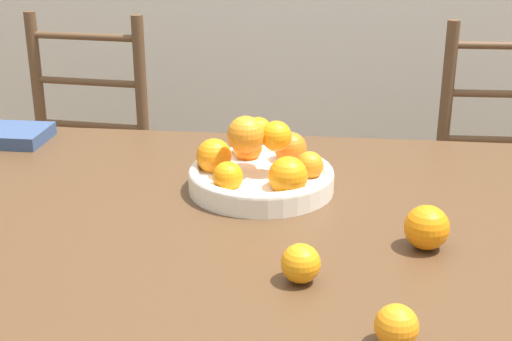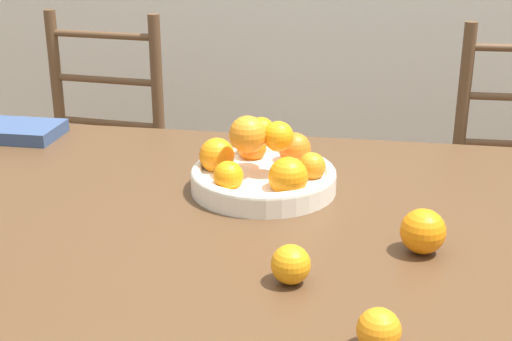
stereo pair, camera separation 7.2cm
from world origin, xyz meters
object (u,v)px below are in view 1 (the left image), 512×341
object	(u,v)px
orange_loose_0	(427,227)
orange_loose_1	(396,326)
orange_loose_2	(301,263)
book_stack	(8,135)
chair_right	(507,198)
fruit_bowl	(261,170)
chair_left	(78,179)

from	to	relation	value
orange_loose_0	orange_loose_1	bearing A→B (deg)	-103.06
orange_loose_2	book_stack	distance (m)	1.05
chair_right	orange_loose_1	bearing A→B (deg)	-111.57
orange_loose_0	orange_loose_1	world-z (taller)	orange_loose_0
orange_loose_0	orange_loose_2	bearing A→B (deg)	-145.61
fruit_bowl	chair_left	xyz separation A→B (m)	(-0.70, 0.70, -0.32)
orange_loose_0	chair_left	bearing A→B (deg)	137.59
fruit_bowl	chair_left	bearing A→B (deg)	135.12
fruit_bowl	orange_loose_1	bearing A→B (deg)	-65.50
fruit_bowl	chair_left	world-z (taller)	chair_left
orange_loose_2	book_stack	bearing A→B (deg)	141.13
chair_left	chair_right	size ratio (longest dim) A/B	1.00
fruit_bowl	orange_loose_0	world-z (taller)	fruit_bowl
orange_loose_1	orange_loose_0	bearing A→B (deg)	76.94
fruit_bowl	orange_loose_1	xyz separation A→B (m)	(0.26, -0.56, -0.02)
orange_loose_1	book_stack	distance (m)	1.27
orange_loose_1	book_stack	size ratio (longest dim) A/B	0.31
chair_right	fruit_bowl	bearing A→B (deg)	-137.41
orange_loose_0	orange_loose_2	xyz separation A→B (m)	(-0.22, -0.15, -0.01)
orange_loose_0	chair_right	distance (m)	1.06
orange_loose_1	chair_left	bearing A→B (deg)	127.17
chair_right	book_stack	bearing A→B (deg)	-165.03
fruit_bowl	chair_right	xyz separation A→B (m)	(0.70, 0.70, -0.32)
orange_loose_2	chair_left	distance (m)	1.39
fruit_bowl	chair_right	size ratio (longest dim) A/B	0.32
fruit_bowl	orange_loose_0	xyz separation A→B (m)	(0.33, -0.25, -0.01)
orange_loose_1	fruit_bowl	bearing A→B (deg)	114.50
orange_loose_0	chair_left	distance (m)	1.43
fruit_bowl	chair_left	distance (m)	1.04
fruit_bowl	chair_left	size ratio (longest dim) A/B	0.32
orange_loose_2	chair_right	bearing A→B (deg)	61.59
orange_loose_0	book_stack	world-z (taller)	orange_loose_0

